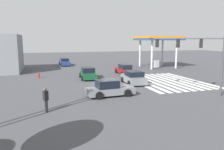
% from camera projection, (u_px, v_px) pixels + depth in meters
% --- Properties ---
extents(ground_plane, '(143.83, 143.83, 0.00)m').
position_uv_depth(ground_plane, '(112.00, 84.00, 25.62)').
color(ground_plane, '#47474C').
extents(crosswalk_markings, '(11.69, 8.20, 0.01)m').
position_uv_depth(crosswalk_markings, '(166.00, 81.00, 27.74)').
color(crosswalk_markings, silver).
rests_on(crosswalk_markings, ground_plane).
extents(traffic_signal_mast, '(4.73, 4.73, 5.56)m').
position_uv_depth(traffic_signal_mast, '(196.00, 51.00, 20.84)').
color(traffic_signal_mast, '#47474C').
rests_on(traffic_signal_mast, ground_plane).
extents(car_0, '(4.48, 1.94, 1.52)m').
position_uv_depth(car_0, '(124.00, 70.00, 33.37)').
color(car_0, maroon).
rests_on(car_0, ground_plane).
extents(car_1, '(4.21, 2.33, 1.56)m').
position_uv_depth(car_1, '(134.00, 78.00, 25.91)').
color(car_1, gray).
rests_on(car_1, ground_plane).
extents(car_3, '(4.39, 2.29, 1.53)m').
position_uv_depth(car_3, '(88.00, 73.00, 29.44)').
color(car_3, '#144728').
rests_on(car_3, ground_plane).
extents(car_4, '(2.13, 4.46, 1.54)m').
position_uv_depth(car_4, '(110.00, 89.00, 20.25)').
color(car_4, gray).
rests_on(car_4, ground_plane).
extents(car_5, '(4.80, 2.11, 1.49)m').
position_uv_depth(car_5, '(65.00, 62.00, 44.78)').
color(car_5, navy).
rests_on(car_5, ground_plane).
extents(gas_station_canopy, '(7.26, 7.26, 5.83)m').
position_uv_depth(gas_station_canopy, '(158.00, 40.00, 41.07)').
color(gas_station_canopy, '#23519E').
rests_on(gas_station_canopy, ground_plane).
extents(pedestrian, '(0.41, 0.41, 1.80)m').
position_uv_depth(pedestrian, '(46.00, 98.00, 15.66)').
color(pedestrian, '#38383D').
rests_on(pedestrian, ground_plane).
extents(fire_hydrant, '(0.22, 0.22, 0.86)m').
position_uv_depth(fire_hydrant, '(39.00, 75.00, 29.94)').
color(fire_hydrant, red).
rests_on(fire_hydrant, ground_plane).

